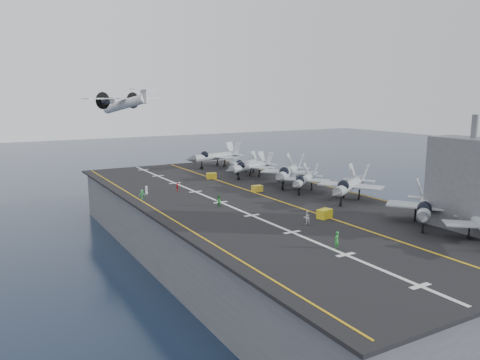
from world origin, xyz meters
TOP-DOWN VIEW (x-y plane):
  - ground at (0.00, 0.00)m, footprint 500.00×500.00m
  - hull at (0.00, 0.00)m, footprint 36.00×90.00m
  - flight_deck at (0.00, 0.00)m, footprint 38.00×92.00m
  - foul_line at (3.00, 0.00)m, footprint 0.35×90.00m
  - landing_centerline at (-6.00, 0.00)m, footprint 0.50×90.00m
  - deck_edge_port at (-17.00, 0.00)m, footprint 0.25×90.00m
  - deck_edge_stbd at (18.50, 0.00)m, footprint 0.25×90.00m
  - island_superstructure at (15.00, -30.00)m, footprint 5.00×10.00m
  - fighter_jet_1 at (11.86, -25.95)m, footprint 18.41×17.35m
  - fighter_jet_3 at (13.16, -9.70)m, footprint 18.99×17.23m
  - fighter_jet_4 at (11.54, 0.41)m, footprint 15.76×15.00m
  - fighter_jet_5 at (12.36, 6.53)m, footprint 19.35×18.82m
  - fighter_jet_6 at (10.82, 18.32)m, footprint 17.08×14.21m
  - fighter_jet_7 at (13.03, 23.84)m, footprint 15.45×13.51m
  - fighter_jet_8 at (11.14, 35.50)m, footprint 18.71×14.78m
  - tow_cart_a at (2.29, -16.48)m, footprint 2.46×1.94m
  - tow_cart_b at (3.95, 4.57)m, footprint 1.99×1.39m
  - tow_cart_c at (2.72, 20.98)m, footprint 2.37×1.93m
  - crew_2 at (-7.59, -2.34)m, footprint 1.23×0.91m
  - crew_3 at (-16.48, 8.87)m, footprint 1.12×0.90m
  - crew_4 at (-8.65, 12.24)m, footprint 0.83×1.08m
  - crew_5 at (-14.62, 12.07)m, footprint 1.07×1.14m
  - crew_6 at (-5.43, -27.83)m, footprint 1.40×1.12m
  - crew_7 at (-1.92, -17.78)m, footprint 1.28×1.01m
  - transport_plane at (-4.37, 58.60)m, footprint 29.67×25.62m

SIDE VIEW (x-z plane):
  - ground at x=0.00m, z-range 0.00..0.00m
  - hull at x=0.00m, z-range 0.00..10.00m
  - flight_deck at x=0.00m, z-range 10.00..10.40m
  - foul_line at x=3.00m, z-range 10.41..10.43m
  - landing_centerline at x=-6.00m, z-range 10.41..10.43m
  - deck_edge_port at x=-17.00m, z-range 10.41..10.43m
  - deck_edge_stbd at x=18.50m, z-range 10.41..10.43m
  - tow_cart_b at x=3.95m, z-range 10.40..11.53m
  - tow_cart_c at x=2.72m, z-range 10.40..11.63m
  - tow_cart_a at x=2.29m, z-range 10.40..11.70m
  - crew_5 at x=-14.62m, z-range 10.40..11.99m
  - crew_4 at x=-8.65m, z-range 10.40..12.01m
  - crew_3 at x=-16.48m, z-range 10.40..12.02m
  - crew_2 at x=-7.59m, z-range 10.40..12.28m
  - crew_7 at x=-1.92m, z-range 10.40..12.29m
  - crew_6 at x=-5.43m, z-range 10.40..12.44m
  - fighter_jet_7 at x=13.03m, z-range 10.40..14.90m
  - fighter_jet_4 at x=11.54m, z-range 10.40..14.97m
  - fighter_jet_6 at x=10.82m, z-range 10.40..15.47m
  - fighter_jet_1 at x=11.86m, z-range 10.40..15.72m
  - fighter_jet_3 at x=13.16m, z-range 10.40..15.89m
  - fighter_jet_5 at x=12.36m, z-range 10.40..16.04m
  - fighter_jet_8 at x=11.14m, z-range 10.40..16.12m
  - island_superstructure at x=15.00m, z-range 10.40..25.40m
  - transport_plane at x=-4.37m, z-range 22.72..28.61m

